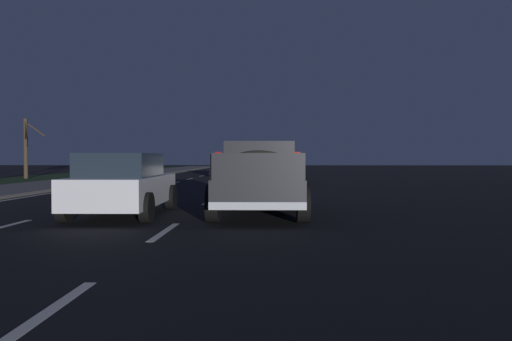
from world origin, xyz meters
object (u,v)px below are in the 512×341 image
at_px(sedan_silver, 264,169).
at_px(bare_tree_far, 26,146).
at_px(sedan_green, 227,166).
at_px(sedan_white, 123,184).
at_px(pickup_truck, 259,175).

relative_size(sedan_silver, bare_tree_far, 1.05).
distance_m(sedan_green, bare_tree_far, 14.90).
bearing_deg(sedan_white, pickup_truck, -79.44).
height_order(sedan_white, bare_tree_far, bare_tree_far).
bearing_deg(bare_tree_far, pickup_truck, -142.09).
xyz_separation_m(pickup_truck, sedan_silver, (16.41, 0.14, -0.20)).
relative_size(sedan_green, bare_tree_far, 1.05).
distance_m(sedan_white, bare_tree_far, 25.85).
xyz_separation_m(sedan_white, sedan_silver, (17.03, -3.21, 0.00)).
bearing_deg(sedan_silver, sedan_white, 169.34).
distance_m(pickup_truck, sedan_silver, 16.41).
xyz_separation_m(pickup_truck, sedan_white, (-0.62, 3.35, -0.20)).
distance_m(sedan_green, sedan_silver, 11.74).
xyz_separation_m(pickup_truck, sedan_green, (27.72, 3.28, -0.20)).
relative_size(pickup_truck, sedan_silver, 1.23).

